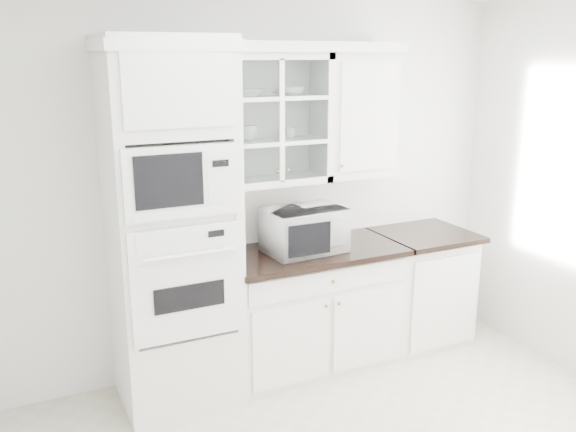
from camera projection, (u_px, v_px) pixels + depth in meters
room_shell at (356, 153)px, 3.21m from camera, size 4.00×3.50×2.70m
oven_column at (172, 229)px, 3.90m from camera, size 0.76×0.68×2.40m
base_cabinet_run at (311, 306)px, 4.55m from camera, size 1.32×0.67×0.92m
extra_base_cabinet at (420, 285)px, 4.96m from camera, size 0.72×0.67×0.92m
upper_cabinet_glass at (272, 119)px, 4.21m from camera, size 0.80×0.33×0.90m
upper_cabinet_solid at (355, 115)px, 4.49m from camera, size 0.55×0.33×0.90m
crown_molding at (258, 46)px, 4.02m from camera, size 2.14×0.38×0.07m
countertop_microwave at (303, 229)px, 4.34m from camera, size 0.57×0.49×0.32m
bowl_a at (248, 93)px, 4.09m from camera, size 0.21×0.21×0.05m
bowl_b at (292, 91)px, 4.24m from camera, size 0.22×0.22×0.06m
cup_a at (248, 133)px, 4.17m from camera, size 0.16×0.16×0.11m
cup_b at (290, 133)px, 4.30m from camera, size 0.10×0.10×0.08m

